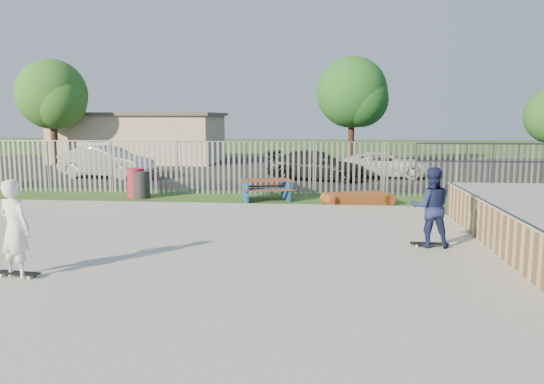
# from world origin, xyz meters

# --- Properties ---
(ground) EXTENTS (120.00, 120.00, 0.00)m
(ground) POSITION_xyz_m (0.00, 0.00, 0.00)
(ground) COLOR #31551D
(ground) RESTS_ON ground
(concrete_slab) EXTENTS (15.00, 12.00, 0.15)m
(concrete_slab) POSITION_xyz_m (0.00, 0.00, 0.07)
(concrete_slab) COLOR #999994
(concrete_slab) RESTS_ON ground
(fence) EXTENTS (26.04, 16.02, 2.00)m
(fence) POSITION_xyz_m (1.00, 4.59, 1.00)
(fence) COLOR gray
(fence) RESTS_ON ground
(picnic_table) EXTENTS (2.08, 1.87, 0.74)m
(picnic_table) POSITION_xyz_m (1.93, 7.71, 0.38)
(picnic_table) COLOR brown
(picnic_table) RESTS_ON ground
(funbox) EXTENTS (2.14, 1.53, 0.39)m
(funbox) POSITION_xyz_m (5.12, 7.01, 0.19)
(funbox) COLOR brown
(funbox) RESTS_ON ground
(trash_bin_red) EXTENTS (0.63, 0.63, 1.05)m
(trash_bin_red) POSITION_xyz_m (-2.88, 7.98, 0.53)
(trash_bin_red) COLOR maroon
(trash_bin_red) RESTS_ON ground
(trash_bin_grey) EXTENTS (0.58, 0.58, 0.97)m
(trash_bin_grey) POSITION_xyz_m (-2.57, 7.72, 0.49)
(trash_bin_grey) COLOR black
(trash_bin_grey) RESTS_ON ground
(parking_lot) EXTENTS (40.00, 18.00, 0.02)m
(parking_lot) POSITION_xyz_m (0.00, 19.00, 0.01)
(parking_lot) COLOR black
(parking_lot) RESTS_ON ground
(car_silver) EXTENTS (4.89, 2.69, 1.53)m
(car_silver) POSITION_xyz_m (-6.33, 13.54, 0.78)
(car_silver) COLOR silver
(car_silver) RESTS_ON parking_lot
(car_dark) EXTENTS (4.95, 2.90, 1.35)m
(car_dark) POSITION_xyz_m (3.64, 13.79, 0.69)
(car_dark) COLOR black
(car_dark) RESTS_ON parking_lot
(car_white) EXTENTS (4.71, 2.74, 1.23)m
(car_white) POSITION_xyz_m (6.95, 15.26, 0.64)
(car_white) COLOR silver
(car_white) RESTS_ON parking_lot
(building) EXTENTS (10.40, 6.40, 3.20)m
(building) POSITION_xyz_m (-8.00, 23.00, 1.61)
(building) COLOR #C1AD95
(building) RESTS_ON ground
(tree_left) EXTENTS (4.06, 4.06, 6.27)m
(tree_left) POSITION_xyz_m (-11.92, 19.24, 4.22)
(tree_left) COLOR #3A2A17
(tree_left) RESTS_ON ground
(tree_mid) EXTENTS (4.19, 4.19, 6.47)m
(tree_mid) POSITION_xyz_m (5.55, 21.49, 4.36)
(tree_mid) COLOR #391F16
(tree_mid) RESTS_ON ground
(skateboard_a) EXTENTS (0.80, 0.20, 0.08)m
(skateboard_a) POSITION_xyz_m (6.28, 0.69, 0.19)
(skateboard_a) COLOR black
(skateboard_a) RESTS_ON concrete_slab
(skateboard_b) EXTENTS (0.82, 0.31, 0.08)m
(skateboard_b) POSITION_xyz_m (-1.28, -2.26, 0.19)
(skateboard_b) COLOR black
(skateboard_b) RESTS_ON concrete_slab
(skater_navy) EXTENTS (0.83, 0.65, 1.71)m
(skater_navy) POSITION_xyz_m (6.28, 0.69, 1.01)
(skater_navy) COLOR #161D47
(skater_navy) RESTS_ON concrete_slab
(skater_white) EXTENTS (0.72, 0.58, 1.71)m
(skater_white) POSITION_xyz_m (-1.28, -2.26, 1.01)
(skater_white) COLOR white
(skater_white) RESTS_ON concrete_slab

